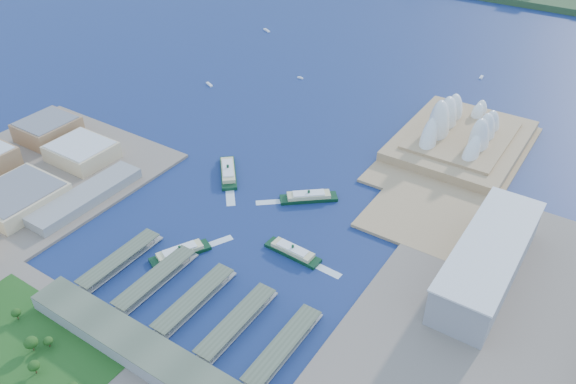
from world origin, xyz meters
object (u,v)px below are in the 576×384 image
Objects in this scene: toaster_building at (488,260)px; opera_house at (465,122)px; ferry_a at (228,170)px; ferry_b at (309,195)px; ferry_d at (293,250)px; ferry_c at (180,251)px.

opera_house is at bearing 114.23° from toaster_building.
opera_house is 219.62m from toaster_building.
ferry_a is 95.67m from ferry_b.
toaster_building reaches higher than ferry_d.
toaster_building is at bearing -64.95° from ferry_d.
ferry_c is (-50.01, -132.74, -0.31)m from ferry_b.
ferry_b is (95.30, 8.33, -0.43)m from ferry_a.
ferry_d is (81.37, 55.48, -0.07)m from ferry_c.
toaster_building reaches higher than ferry_a.
opera_house is at bearing 4.97° from ferry_a.
ferry_b is 1.08× the size of ferry_d.
ferry_b is (-90.50, -184.71, -26.61)m from opera_house.
toaster_building is 162.26m from ferry_d.
opera_house is at bearing 113.82° from ferry_b.
ferry_b is at bearing -36.12° from ferry_a.
opera_house is 3.16× the size of ferry_b.
opera_house is 3.35× the size of ferry_c.
ferry_a is (-275.81, 6.95, -14.68)m from toaster_building.
ferry_c is at bearing -113.88° from opera_house.
ferry_a is at bearing -43.37° from ferry_c.
opera_house is 207.41m from ferry_b.
ferry_c is (45.29, -124.41, -0.74)m from ferry_a.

